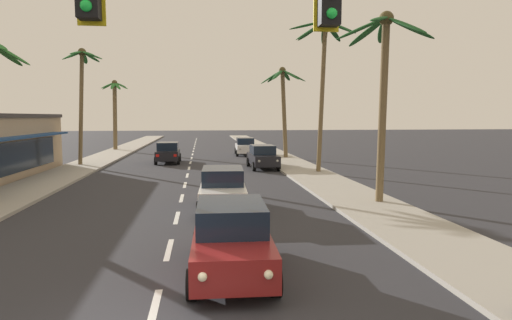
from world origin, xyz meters
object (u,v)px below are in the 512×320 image
object	(u,v)px
sedan_parked_mid_kerb	(245,146)
palm_right_third	(324,54)
sedan_lead_at_stop_bar	(231,238)
palm_right_second	(384,65)
palm_left_farthest	(115,105)
sedan_parked_nearest_kerb	(263,157)
traffic_signal_mast	(331,36)
sedan_oncoming_far	(168,152)
sedan_third_in_queue	(223,189)
palm_left_third	(82,80)
palm_right_farthest	(283,95)

from	to	relation	value
sedan_parked_mid_kerb	palm_right_third	world-z (taller)	palm_right_third
sedan_lead_at_stop_bar	palm_right_second	size ratio (longest dim) A/B	0.56
palm_right_second	palm_right_third	xyz separation A→B (m)	(0.32, 10.02, 1.92)
palm_left_farthest	sedan_parked_nearest_kerb	bearing A→B (deg)	-52.78
traffic_signal_mast	sedan_oncoming_far	bearing A→B (deg)	99.67
sedan_third_in_queue	sedan_parked_mid_kerb	distance (m)	24.61
palm_left_third	palm_right_second	size ratio (longest dim) A/B	1.09
traffic_signal_mast	sedan_oncoming_far	world-z (taller)	traffic_signal_mast
palm_left_farthest	traffic_signal_mast	bearing A→B (deg)	-74.61
sedan_parked_mid_kerb	palm_right_second	xyz separation A→B (m)	(3.33, -24.17, 4.98)
sedan_parked_nearest_kerb	sedan_parked_mid_kerb	size ratio (longest dim) A/B	1.00
palm_left_farthest	palm_right_third	xyz separation A→B (m)	(17.23, -21.30, 2.77)
sedan_third_in_queue	sedan_parked_nearest_kerb	distance (m)	13.90
sedan_lead_at_stop_bar	palm_right_third	bearing A→B (deg)	67.45
palm_left_farthest	sedan_third_in_queue	bearing A→B (deg)	-72.07
traffic_signal_mast	sedan_parked_nearest_kerb	world-z (taller)	traffic_signal_mast
palm_right_second	palm_right_farthest	world-z (taller)	palm_right_farthest
palm_right_second	palm_right_third	distance (m)	10.20
palm_right_farthest	palm_right_third	bearing A→B (deg)	-85.99
sedan_parked_mid_kerb	palm_right_third	distance (m)	16.16
sedan_third_in_queue	palm_right_second	world-z (taller)	palm_right_second
palm_right_farthest	traffic_signal_mast	bearing A→B (deg)	-99.41
palm_left_farthest	palm_right_second	distance (m)	35.60
sedan_parked_nearest_kerb	palm_right_farthest	distance (m)	8.77
palm_left_farthest	palm_right_second	bearing A→B (deg)	-61.64
sedan_parked_nearest_kerb	palm_left_farthest	bearing A→B (deg)	127.22
palm_right_second	sedan_lead_at_stop_bar	bearing A→B (deg)	-133.41
sedan_oncoming_far	sedan_parked_nearest_kerb	world-z (taller)	same
sedan_parked_mid_kerb	palm_right_farthest	distance (m)	6.94
sedan_parked_nearest_kerb	palm_right_farthest	xyz separation A→B (m)	(2.79, 6.83, 4.75)
sedan_oncoming_far	palm_right_third	world-z (taller)	palm_right_third
palm_left_third	sedan_third_in_queue	bearing A→B (deg)	-59.80
sedan_third_in_queue	palm_left_third	distance (m)	19.89
sedan_third_in_queue	palm_left_farthest	distance (m)	33.40
traffic_signal_mast	palm_right_farthest	world-z (taller)	palm_right_farthest
sedan_third_in_queue	palm_right_third	distance (m)	14.20
traffic_signal_mast	palm_left_farthest	world-z (taller)	palm_left_farthest
sedan_parked_nearest_kerb	palm_left_farthest	distance (m)	23.08
traffic_signal_mast	palm_right_third	size ratio (longest dim) A/B	1.11
sedan_oncoming_far	sedan_third_in_queue	bearing A→B (deg)	-78.91
sedan_oncoming_far	sedan_parked_mid_kerb	distance (m)	9.34
sedan_lead_at_stop_bar	palm_right_farthest	xyz separation A→B (m)	(6.45, 27.28, 4.75)
palm_left_third	palm_right_second	xyz separation A→B (m)	(16.30, -16.29, -0.61)
palm_right_second	sedan_third_in_queue	bearing A→B (deg)	-178.21
sedan_parked_mid_kerb	palm_right_second	size ratio (longest dim) A/B	0.56
sedan_lead_at_stop_bar	sedan_third_in_queue	world-z (taller)	same
traffic_signal_mast	palm_right_third	xyz separation A→B (m)	(5.75, 20.40, 2.74)
sedan_parked_mid_kerb	palm_left_third	bearing A→B (deg)	-148.72
sedan_lead_at_stop_bar	sedan_oncoming_far	bearing A→B (deg)	97.75
sedan_parked_nearest_kerb	palm_right_third	world-z (taller)	palm_right_third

